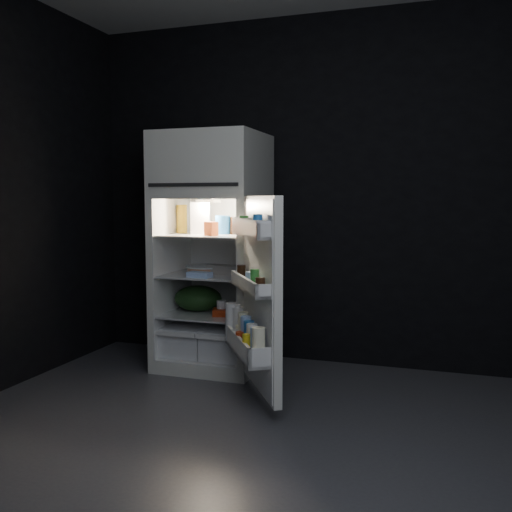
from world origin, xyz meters
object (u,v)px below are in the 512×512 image
(egg_carton, at_px, (225,270))
(yogurt_tray, at_px, (229,312))
(milk_jug, at_px, (201,218))
(refrigerator, at_px, (214,243))
(fridge_door, at_px, (256,298))

(egg_carton, distance_m, yogurt_tray, 0.32)
(egg_carton, bearing_deg, yogurt_tray, -34.13)
(milk_jug, bearing_deg, yogurt_tray, -36.85)
(milk_jug, xyz_separation_m, egg_carton, (0.21, -0.04, -0.38))
(refrigerator, relative_size, yogurt_tray, 7.51)
(fridge_door, height_order, milk_jug, fridge_door)
(milk_jug, bearing_deg, egg_carton, -28.08)
(refrigerator, relative_size, egg_carton, 6.32)
(yogurt_tray, bearing_deg, fridge_door, -72.04)
(refrigerator, bearing_deg, milk_jug, -158.91)
(refrigerator, height_order, yogurt_tray, refrigerator)
(egg_carton, relative_size, yogurt_tray, 1.19)
(refrigerator, relative_size, fridge_door, 1.46)
(fridge_door, distance_m, yogurt_tray, 0.74)
(egg_carton, bearing_deg, milk_jug, -177.21)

